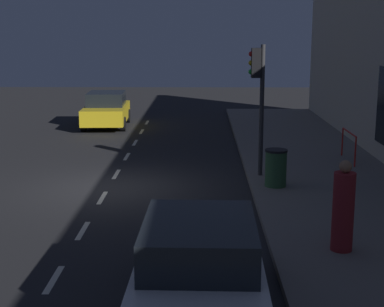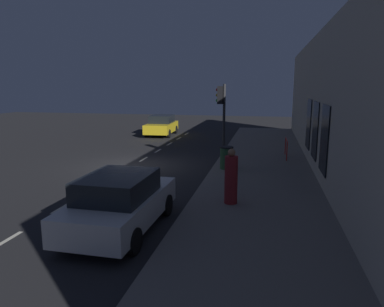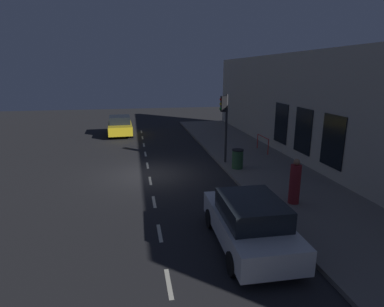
# 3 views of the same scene
# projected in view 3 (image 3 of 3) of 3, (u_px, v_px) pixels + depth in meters

# --- Properties ---
(ground_plane) EXTENTS (60.00, 60.00, 0.00)m
(ground_plane) POSITION_uv_depth(u_px,v_px,m) (149.00, 174.00, 16.29)
(ground_plane) COLOR #232326
(sidewalk) EXTENTS (4.50, 32.00, 0.15)m
(sidewalk) POSITION_uv_depth(u_px,v_px,m) (263.00, 166.00, 17.39)
(sidewalk) COLOR slate
(sidewalk) RESTS_ON ground
(building_facade) EXTENTS (0.65, 32.00, 6.23)m
(building_facade) POSITION_uv_depth(u_px,v_px,m) (310.00, 110.00, 17.08)
(building_facade) COLOR beige
(building_facade) RESTS_ON ground
(lane_centre_line) EXTENTS (0.12, 27.20, 0.01)m
(lane_centre_line) POSITION_uv_depth(u_px,v_px,m) (150.00, 181.00, 15.34)
(lane_centre_line) COLOR beige
(lane_centre_line) RESTS_ON ground
(traffic_light) EXTENTS (0.47, 0.32, 3.81)m
(traffic_light) POSITION_uv_depth(u_px,v_px,m) (224.00, 115.00, 17.27)
(traffic_light) COLOR #2D2D30
(traffic_light) RESTS_ON sidewalk
(parked_car_0) EXTENTS (2.06, 4.28, 1.58)m
(parked_car_0) POSITION_uv_depth(u_px,v_px,m) (250.00, 222.00, 9.44)
(parked_car_0) COLOR silver
(parked_car_0) RESTS_ON ground
(parked_car_1) EXTENTS (2.09, 4.13, 1.58)m
(parked_car_1) POSITION_uv_depth(u_px,v_px,m) (120.00, 126.00, 26.01)
(parked_car_1) COLOR gold
(parked_car_1) RESTS_ON ground
(pedestrian_0) EXTENTS (0.57, 0.57, 1.79)m
(pedestrian_0) POSITION_uv_depth(u_px,v_px,m) (295.00, 183.00, 12.20)
(pedestrian_0) COLOR maroon
(pedestrian_0) RESTS_ON sidewalk
(trash_bin) EXTENTS (0.61, 0.61, 1.03)m
(trash_bin) POSITION_uv_depth(u_px,v_px,m) (238.00, 159.00, 16.70)
(trash_bin) COLOR #2D5633
(trash_bin) RESTS_ON sidewalk
(red_railing) EXTENTS (0.05, 1.77, 0.97)m
(red_railing) POSITION_uv_depth(u_px,v_px,m) (263.00, 141.00, 20.22)
(red_railing) COLOR red
(red_railing) RESTS_ON sidewalk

